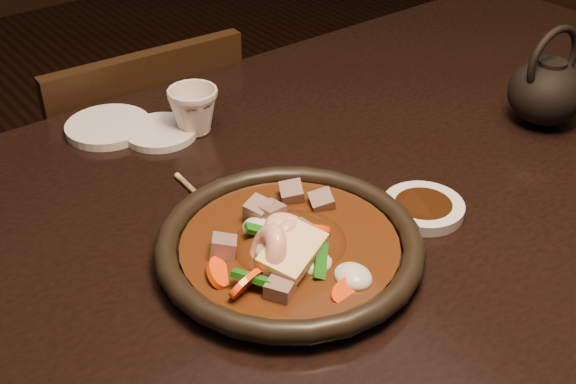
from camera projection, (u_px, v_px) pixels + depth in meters
table at (366, 233)px, 1.01m from camera, size 1.60×0.90×0.75m
chair at (141, 202)px, 1.48m from camera, size 0.40×0.40×0.80m
plate at (290, 246)px, 0.84m from camera, size 0.31×0.31×0.03m
stirfry at (287, 245)px, 0.83m from camera, size 0.23×0.22×0.08m
soy_dish at (423, 208)px, 0.92m from camera, size 0.10×0.10×0.01m
saucer_left at (161, 132)px, 1.08m from camera, size 0.11×0.11×0.01m
saucer_right at (108, 127)px, 1.09m from camera, size 0.13×0.13×0.01m
tea_cup at (194, 109)px, 1.07m from camera, size 0.09×0.09×0.08m
chopsticks at (227, 223)px, 0.90m from camera, size 0.02×0.27×0.01m
teapot at (547, 89)px, 1.08m from camera, size 0.14×0.11×0.15m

